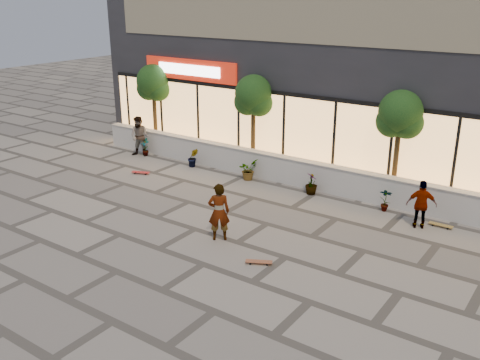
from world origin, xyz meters
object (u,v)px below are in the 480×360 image
Objects in this scene: tree_midwest at (253,98)px; skateboard_center at (259,262)px; skater_center at (219,212)px; skater_right_near at (422,205)px; tree_west at (153,85)px; skateboard_left at (141,172)px; tree_mideast at (400,117)px; skateboard_right_near at (441,225)px; skater_left at (140,137)px.

tree_midwest is 5.29× the size of skateboard_center.
skater_center is at bearing 133.41° from skateboard_center.
skater_right_near reaches higher than skateboard_center.
tree_west is 5.05× the size of skateboard_left.
tree_mideast is at bearing -2.92° from skateboard_left.
skateboard_right_near is at bearing -35.12° from tree_mideast.
tree_west is 2.17× the size of skater_left.
tree_midwest is 5.72m from skater_left.
tree_west reaches higher than skateboard_right_near.
skateboard_right_near is at bearing -19.14° from skater_left.
skater_right_near is at bearing -8.35° from tree_west.
skater_left reaches higher than skater_center.
skater_center is at bearing -49.46° from skater_left.
skater_center is 2.39× the size of skateboard_right_near.
skater_center is (-3.08, -6.20, -2.10)m from tree_mideast.
tree_midwest is 8.77m from skateboard_right_near.
skateboard_center is at bearing -55.18° from tree_midwest.
skater_center is (2.92, -6.20, -2.10)m from tree_midwest.
skateboard_left is (-10.92, -1.30, -0.70)m from skater_right_near.
tree_mideast is at bearing -11.55° from skater_left.
tree_mideast reaches higher than skater_left.
tree_mideast is at bearing -155.17° from skater_center.
skateboard_left is at bearing -56.15° from tree_west.
skater_left is (-5.15, -1.40, -2.08)m from tree_midwest.
skater_left is at bearing 123.57° from skateboard_center.
skateboard_right_near is (2.13, -1.50, -2.91)m from tree_mideast.
tree_west is 10.66m from skater_center.
tree_west is at bearing 180.00° from tree_midwest.
tree_midwest reaches higher than skateboard_center.
skater_right_near is 2.11× the size of skateboard_center.
skater_right_near is 0.99m from skateboard_right_near.
tree_mideast is 7.52m from skateboard_center.
tree_midwest is 5.48m from skateboard_left.
skater_center reaches higher than skateboard_center.
skateboard_left is (-9.34, -3.22, -2.91)m from tree_mideast.
skater_right_near reaches higher than skateboard_left.
tree_west is 1.00× the size of tree_midwest.
tree_mideast reaches higher than skateboard_right_near.
skater_left reaches higher than skateboard_left.
tree_mideast is 5.29× the size of skateboard_center.
tree_midwest is at bearing 0.00° from tree_west.
skateboard_left reaches higher than skateboard_center.
tree_mideast is (6.00, 0.00, 0.00)m from tree_midwest.
tree_west reaches higher than skater_center.
tree_midwest is at bearing 169.45° from skateboard_right_near.
skater_center reaches higher than skater_right_near.
tree_west is 13.40m from skater_right_near.
skater_left is 12.73m from skater_right_near.
skateboard_center is (9.89, -5.42, -0.83)m from skater_left.
skater_center is at bearing -36.36° from tree_west.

